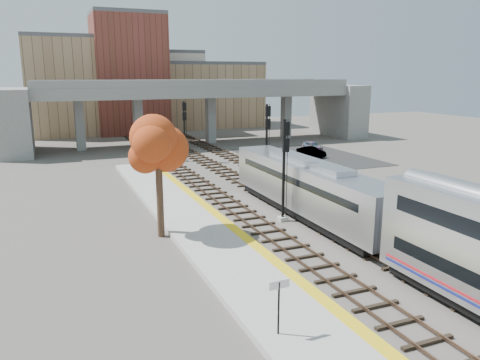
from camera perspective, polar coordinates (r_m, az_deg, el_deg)
name	(u,v)px	position (r m, az deg, el deg)	size (l,w,h in m)	color
ground	(342,245)	(29.92, 12.29, -7.75)	(160.00, 160.00, 0.00)	#47423D
platform	(233,260)	(26.60, -0.84, -9.70)	(4.50, 60.00, 0.35)	#9E9E99
yellow_strip	(264,252)	(27.24, 2.92, -8.75)	(0.70, 60.00, 0.01)	yellow
tracks	(267,195)	(40.65, 3.35, -1.85)	(10.70, 95.00, 0.25)	black
overpass	(197,105)	(71.23, -5.24, 9.12)	(54.00, 12.00, 9.50)	slate
buildings_far	(144,87)	(91.15, -11.66, 11.02)	(43.00, 21.00, 20.60)	tan
parking_lot	(307,157)	(60.09, 8.13, 2.79)	(14.00, 18.00, 0.04)	black
locomotive	(307,187)	(34.57, 8.23, -0.83)	(3.02, 19.05, 4.10)	#A8AAB2
signal_mast_near	(284,171)	(33.03, 5.40, 1.09)	(0.60, 0.64, 7.31)	#9E9E99
signal_mast_mid	(267,144)	(44.74, 3.29, 4.45)	(0.60, 0.64, 7.58)	#9E9E99
signal_mast_far	(184,132)	(56.42, -6.79, 5.86)	(0.60, 0.64, 7.20)	#9E9E99
station_sign	(279,296)	(18.70, 4.76, -13.89)	(0.90, 0.10, 2.27)	black
tree	(158,147)	(29.73, -9.98, 3.94)	(3.60, 3.60, 7.92)	#382619
car_a	(301,159)	(55.09, 7.47, 2.51)	(1.31, 3.25, 1.11)	#99999E
car_b	(311,152)	(60.09, 8.67, 3.41)	(1.35, 3.87, 1.28)	#99999E
car_c	(312,146)	(65.76, 8.83, 4.12)	(1.49, 3.66, 1.06)	#99999E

